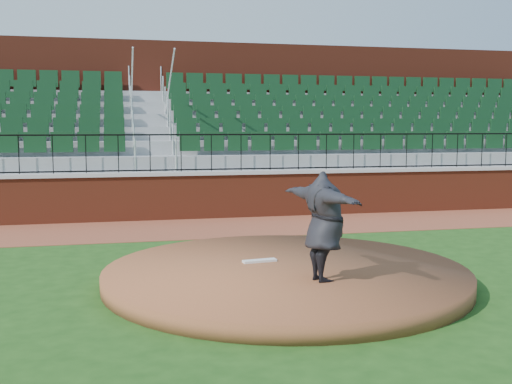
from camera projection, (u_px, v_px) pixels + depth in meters
The scene contains 10 objects.
ground at pixel (276, 279), 10.23m from camera, with size 90.00×90.00×0.00m, color #1B4213.
warning_track at pixel (222, 227), 15.47m from camera, with size 34.00×3.20×0.01m, color brown.
field_wall at pixel (212, 196), 16.95m from camera, with size 34.00×0.35×1.20m, color maroon.
wall_cap at pixel (212, 173), 16.88m from camera, with size 34.00×0.45×0.10m, color #B7B7B7.
wall_railing at pixel (211, 153), 16.82m from camera, with size 34.00×0.05×1.00m, color black, non-canonical shape.
seating_stands at pixel (198, 133), 19.41m from camera, with size 34.00×5.10×4.60m, color gray, non-canonical shape.
concourse_wall at pixel (188, 120), 22.08m from camera, with size 34.00×0.50×5.50m, color maroon.
pitchers_mound at pixel (285, 275), 10.00m from camera, with size 5.88×5.88×0.25m, color brown.
pitching_rubber at pixel (260, 261), 10.38m from camera, with size 0.58×0.15×0.04m, color white.
pitcher at pixel (324, 227), 9.02m from camera, with size 2.01×0.55×1.63m, color black.
Camera 1 is at (-2.55, -9.69, 2.54)m, focal length 43.15 mm.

